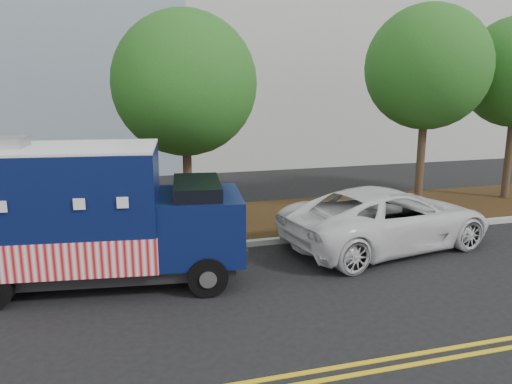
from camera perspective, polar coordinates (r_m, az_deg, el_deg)
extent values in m
plane|color=black|center=(11.54, -8.32, -9.14)|extent=(120.00, 120.00, 0.00)
cube|color=#9E9E99|center=(12.82, -9.19, -6.56)|extent=(120.00, 0.18, 0.15)
cube|color=black|center=(14.81, -10.18, -3.95)|extent=(120.00, 4.00, 0.15)
cylinder|color=#38281C|center=(14.60, -7.83, 1.98)|extent=(0.26, 0.26, 3.16)
sphere|color=#245818|center=(14.36, -8.14, 12.18)|extent=(4.03, 4.03, 4.03)
cylinder|color=#38281C|center=(17.00, 18.32, 3.85)|extent=(0.26, 0.26, 3.68)
sphere|color=#245818|center=(16.83, 19.00, 13.32)|extent=(3.86, 3.86, 3.86)
cylinder|color=#38281C|center=(19.71, 26.94, 4.12)|extent=(0.26, 0.26, 3.59)
cube|color=black|center=(11.23, -16.86, -7.96)|extent=(5.63, 2.54, 0.27)
cube|color=#091442|center=(11.02, -21.80, -1.44)|extent=(4.33, 2.75, 2.33)
cube|color=red|center=(11.24, -21.45, -5.53)|extent=(4.38, 2.81, 0.73)
cube|color=white|center=(10.81, -22.31, 4.66)|extent=(4.33, 2.75, 0.06)
cube|color=#B7B7BA|center=(11.04, -26.78, 5.06)|extent=(0.87, 0.87, 0.21)
cube|color=#091442|center=(10.85, -6.42, -3.72)|extent=(2.01, 2.30, 1.36)
cube|color=black|center=(10.69, -6.76, -0.38)|extent=(1.21, 2.00, 0.63)
cube|color=black|center=(11.05, -1.71, -5.82)|extent=(0.33, 1.93, 0.29)
cube|color=#B7B7BA|center=(12.05, -19.25, 0.14)|extent=(1.74, 0.27, 1.07)
cylinder|color=black|center=(10.19, -5.54, -9.62)|extent=(0.84, 0.38, 0.82)
cylinder|color=black|center=(12.04, -6.04, -6.06)|extent=(0.84, 0.38, 0.82)
cylinder|color=black|center=(12.58, -25.05, -6.40)|extent=(0.84, 0.38, 0.82)
imported|color=silver|center=(13.33, 14.82, -2.88)|extent=(6.01, 3.58, 1.57)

